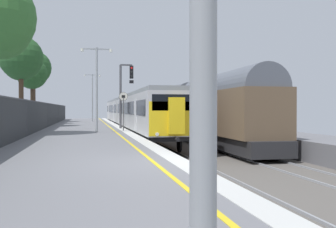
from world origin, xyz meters
name	(u,v)px	position (x,y,z in m)	size (l,w,h in m)	color
ground	(254,180)	(2.64, 0.00, -0.61)	(17.40, 110.00, 1.21)	slate
commuter_train_at_platform	(131,112)	(2.10, 28.03, 1.27)	(2.83, 40.75, 3.81)	#B7B7BC
freight_train_adjacent_track	(174,109)	(6.10, 26.53, 1.54)	(2.60, 42.16, 4.65)	#232326
signal_gantry	(124,88)	(0.62, 19.59, 3.12)	(1.10, 0.24, 4.99)	#47474C
speed_limit_sign	(123,106)	(0.25, 16.09, 1.70)	(0.59, 0.08, 2.66)	#59595B
platform_lamp_mid	(97,82)	(-1.58, 14.52, 3.22)	(2.00, 0.20, 5.43)	#93999E
platform_lamp_far	(92,94)	(-1.58, 37.82, 3.41)	(2.00, 0.20, 5.80)	#93999E
background_tree_left	(32,75)	(-7.63, 30.16, 4.91)	(3.06, 3.20, 6.58)	#473323
background_tree_centre	(34,69)	(-8.10, 35.70, 6.08)	(3.94, 3.94, 8.18)	#473323
background_tree_back	(21,60)	(-7.70, 24.11, 5.66)	(3.67, 3.77, 7.68)	#473323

